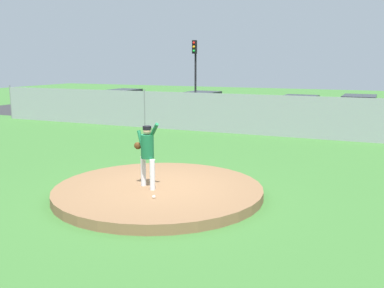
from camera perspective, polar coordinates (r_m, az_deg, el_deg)
ground_plane at (r=16.49m, az=5.37°, el=-0.97°), size 80.00×80.00×0.00m
asphalt_strip at (r=24.60m, az=11.56°, el=2.74°), size 44.00×7.00×0.01m
pitchers_mound at (r=11.08m, az=-4.40°, el=-6.15°), size 5.25×5.25×0.24m
pitcher_youth at (r=10.75m, az=-5.91°, el=-0.79°), size 0.78×0.36×1.66m
baseball at (r=10.12m, az=-5.02°, el=-6.89°), size 0.07×0.07×0.07m
chainlink_fence at (r=20.14m, az=8.97°, el=3.76°), size 30.31×0.07×1.96m
parked_car_white at (r=25.50m, az=1.07°, el=4.98°), size 2.12×4.68×1.60m
parked_car_navy at (r=23.92m, az=13.77°, el=4.23°), size 2.08×4.28×1.55m
parked_car_charcoal at (r=28.56m, az=-8.94°, el=5.43°), size 1.80×4.05×1.58m
parked_car_burgundy at (r=24.17m, az=20.97°, el=3.97°), size 1.87×4.20×1.63m
traffic_light_near at (r=30.48m, az=0.39°, el=10.61°), size 0.28×0.46×4.77m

